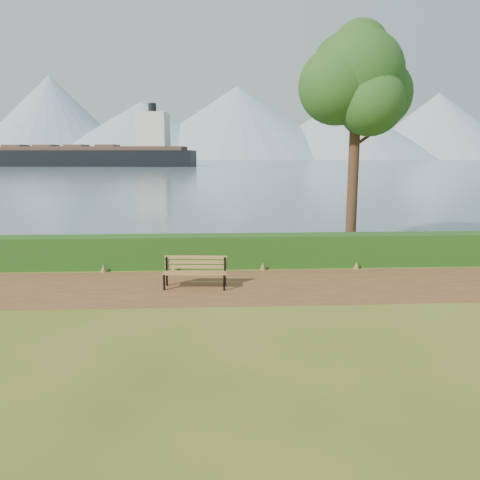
{
  "coord_description": "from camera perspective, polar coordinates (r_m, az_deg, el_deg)",
  "views": [
    {
      "loc": [
        0.17,
        -11.77,
        3.47
      ],
      "look_at": [
        0.86,
        1.2,
        1.1
      ],
      "focal_mm": 35.0,
      "sensor_mm": 36.0,
      "label": 1
    }
  ],
  "objects": [
    {
      "name": "ground",
      "position": [
        12.27,
        -3.72,
        -6.1
      ],
      "size": [
        140.0,
        140.0,
        0.0
      ],
      "primitive_type": "plane",
      "color": "#445618",
      "rests_on": "ground"
    },
    {
      "name": "tree",
      "position": [
        17.16,
        14.07,
        18.22
      ],
      "size": [
        4.05,
        3.32,
        7.95
      ],
      "rotation": [
        0.0,
        0.0,
        0.03
      ],
      "color": "#341E15",
      "rests_on": "ground"
    },
    {
      "name": "cargo_ship",
      "position": [
        152.21,
        -17.57,
        9.7
      ],
      "size": [
        68.39,
        19.07,
        20.52
      ],
      "rotation": [
        0.0,
        0.0,
        -0.13
      ],
      "color": "black",
      "rests_on": "ground"
    },
    {
      "name": "path",
      "position": [
        12.56,
        -3.71,
        -5.69
      ],
      "size": [
        40.0,
        3.4,
        0.01
      ],
      "primitive_type": "cube",
      "color": "#55311D",
      "rests_on": "ground"
    },
    {
      "name": "hedge",
      "position": [
        14.68,
        -3.63,
        -1.36
      ],
      "size": [
        32.0,
        0.85,
        1.0
      ],
      "primitive_type": "cube",
      "color": "#144112",
      "rests_on": "ground"
    },
    {
      "name": "bench",
      "position": [
        12.41,
        -5.48,
        -3.64
      ],
      "size": [
        1.7,
        0.62,
        0.84
      ],
      "rotation": [
        0.0,
        0.0,
        -0.08
      ],
      "color": "black",
      "rests_on": "ground"
    },
    {
      "name": "mountains",
      "position": [
        418.63,
        -4.41,
        13.61
      ],
      "size": [
        585.0,
        190.0,
        70.0
      ],
      "color": "#8198AC",
      "rests_on": "ground"
    },
    {
      "name": "water",
      "position": [
        271.8,
        -3.09,
        9.58
      ],
      "size": [
        700.0,
        510.0,
        0.0
      ],
      "primitive_type": "cube",
      "color": "slate",
      "rests_on": "ground"
    }
  ]
}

